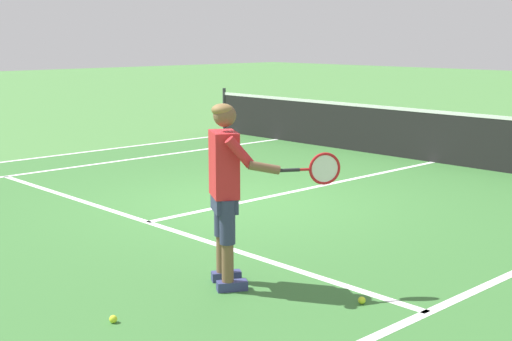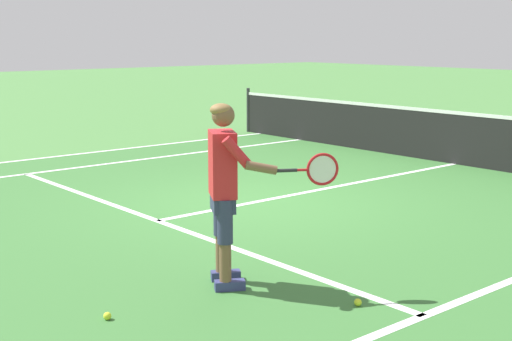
{
  "view_description": "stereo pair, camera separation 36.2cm",
  "coord_description": "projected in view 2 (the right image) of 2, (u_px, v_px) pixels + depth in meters",
  "views": [
    {
      "loc": [
        7.3,
        -6.66,
        2.3
      ],
      "look_at": [
        2.43,
        -2.08,
        1.05
      ],
      "focal_mm": 50.3,
      "sensor_mm": 36.0,
      "label": 1
    },
    {
      "loc": [
        7.54,
        -6.39,
        2.3
      ],
      "look_at": [
        2.43,
        -2.08,
        1.05
      ],
      "focal_mm": 50.3,
      "sensor_mm": 36.0,
      "label": 2
    }
  ],
  "objects": [
    {
      "name": "court_inner_surface",
      "position": [
        224.0,
        208.0,
        9.75
      ],
      "size": [
        10.98,
        11.08,
        0.0
      ],
      "primitive_type": "cube",
      "color": "#387033",
      "rests_on": "ground"
    },
    {
      "name": "line_doubles_left",
      "position": [
        51.0,
        157.0,
        13.87
      ],
      "size": [
        0.1,
        10.68,
        0.01
      ],
      "primitive_type": "cube",
      "color": "white",
      "rests_on": "ground"
    },
    {
      "name": "line_singles_left",
      "position": [
        84.0,
        167.0,
        12.84
      ],
      "size": [
        0.1,
        10.68,
        0.01
      ],
      "primitive_type": "cube",
      "color": "white",
      "rests_on": "ground"
    },
    {
      "name": "line_centre_service",
      "position": [
        333.0,
        187.0,
        11.11
      ],
      "size": [
        0.1,
        6.4,
        0.01
      ],
      "primitive_type": "cube",
      "color": "white",
      "rests_on": "ground"
    },
    {
      "name": "tennis_player",
      "position": [
        226.0,
        182.0,
        6.55
      ],
      "size": [
        1.04,
        0.91,
        1.71
      ],
      "color": "navy",
      "rests_on": "ground"
    },
    {
      "name": "tennis_ball_by_baseline",
      "position": [
        358.0,
        302.0,
        6.21
      ],
      "size": [
        0.07,
        0.07,
        0.07
      ],
      "primitive_type": "sphere",
      "color": "#CCE02D",
      "rests_on": "ground"
    },
    {
      "name": "line_singles_right",
      "position": [
        494.0,
        288.0,
        6.66
      ],
      "size": [
        0.1,
        10.68,
        0.01
      ],
      "primitive_type": "cube",
      "color": "white",
      "rests_on": "ground"
    },
    {
      "name": "tennis_ball_near_feet",
      "position": [
        107.0,
        316.0,
        5.91
      ],
      "size": [
        0.07,
        0.07,
        0.07
      ],
      "primitive_type": "sphere",
      "color": "#CCE02D",
      "rests_on": "ground"
    },
    {
      "name": "tennis_net",
      "position": [
        456.0,
        137.0,
        13.04
      ],
      "size": [
        11.96,
        0.08,
        1.07
      ],
      "color": "#333338",
      "rests_on": "ground"
    },
    {
      "name": "line_service",
      "position": [
        157.0,
        221.0,
        9.08
      ],
      "size": [
        8.23,
        0.1,
        0.01
      ],
      "primitive_type": "cube",
      "color": "white",
      "rests_on": "ground"
    },
    {
      "name": "ground_plane",
      "position": [
        257.0,
        202.0,
        10.13
      ],
      "size": [
        80.0,
        80.0,
        0.0
      ],
      "primitive_type": "plane",
      "color": "#477F3D"
    }
  ]
}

